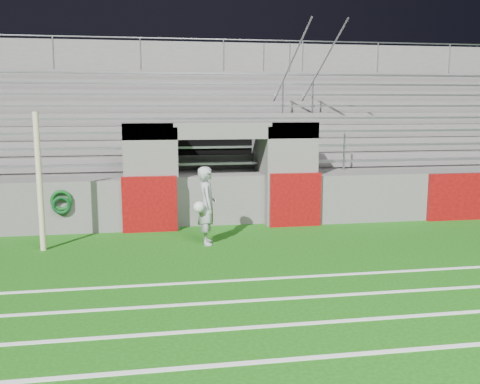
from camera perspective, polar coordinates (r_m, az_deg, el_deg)
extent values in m
plane|color=#15520D|center=(10.42, 0.57, -7.60)|extent=(90.00, 90.00, 0.00)
cylinder|color=beige|center=(11.78, -20.60, 0.98)|extent=(0.12, 0.12, 2.89)
cube|color=white|center=(6.78, 6.84, -17.21)|extent=(28.00, 0.09, 0.01)
cube|color=white|center=(7.65, 4.67, -13.97)|extent=(28.00, 0.09, 0.01)
cube|color=white|center=(8.56, 2.99, -11.38)|extent=(28.00, 0.09, 0.01)
cube|color=white|center=(9.48, 1.66, -9.29)|extent=(28.00, 0.09, 0.01)
cube|color=#5B5856|center=(13.42, -9.68, 1.77)|extent=(1.20, 1.00, 2.60)
cube|color=#5B5856|center=(13.89, 5.35, 2.11)|extent=(1.20, 1.00, 2.60)
cube|color=black|center=(15.22, -2.88, 2.57)|extent=(2.60, 0.20, 2.50)
cube|color=#5B5856|center=(14.04, -7.02, 1.95)|extent=(0.10, 2.20, 2.50)
cube|color=#5B5856|center=(14.32, 2.21, 2.16)|extent=(0.10, 2.20, 2.50)
cube|color=#5B5856|center=(13.44, -2.07, 6.61)|extent=(4.80, 1.00, 0.40)
cube|color=#5B5856|center=(17.35, -3.72, 3.06)|extent=(26.00, 8.00, 0.20)
cube|color=#5B5856|center=(17.43, -3.70, 1.01)|extent=(26.00, 8.00, 1.05)
cube|color=#630809|center=(12.97, -9.60, -1.29)|extent=(1.30, 0.15, 1.35)
cube|color=#630809|center=(13.45, 5.92, -0.83)|extent=(1.30, 0.15, 1.35)
cube|color=#630809|center=(15.39, 23.03, -0.44)|extent=(2.20, 0.15, 1.25)
cube|color=#92959A|center=(14.43, -2.53, 3.09)|extent=(23.00, 0.28, 0.06)
cube|color=#5B5856|center=(15.27, -2.92, 3.31)|extent=(24.00, 0.75, 0.38)
cube|color=#92959A|center=(15.13, -2.89, 4.82)|extent=(23.00, 0.28, 0.06)
cube|color=#5B5856|center=(15.99, -3.24, 4.26)|extent=(24.00, 0.75, 0.76)
cube|color=#92959A|center=(15.85, -3.22, 6.39)|extent=(23.00, 0.28, 0.06)
cube|color=#5B5856|center=(16.72, -3.54, 5.13)|extent=(24.00, 0.75, 1.14)
cube|color=#92959A|center=(16.58, -3.53, 7.83)|extent=(23.00, 0.28, 0.06)
cube|color=#5B5856|center=(17.45, -3.81, 5.92)|extent=(24.00, 0.75, 1.52)
cube|color=#92959A|center=(17.32, -3.81, 9.14)|extent=(23.00, 0.28, 0.06)
cube|color=#5B5856|center=(18.19, -4.06, 6.66)|extent=(24.00, 0.75, 1.90)
cube|color=#92959A|center=(18.07, -4.07, 10.35)|extent=(23.00, 0.28, 0.06)
cube|color=#5B5856|center=(18.93, -4.29, 7.33)|extent=(24.00, 0.75, 2.28)
cube|color=#92959A|center=(18.83, -4.31, 11.46)|extent=(23.00, 0.28, 0.06)
cube|color=#5B5856|center=(19.67, -4.50, 7.95)|extent=(24.00, 0.75, 2.66)
cube|color=#92959A|center=(19.60, -4.53, 12.48)|extent=(23.00, 0.28, 0.06)
cube|color=#5B5856|center=(20.34, -4.68, 8.18)|extent=(26.00, 0.60, 5.29)
cylinder|color=#A5A8AD|center=(14.65, 7.37, 4.21)|extent=(0.05, 0.05, 1.00)
cylinder|color=#A5A8AD|center=(17.49, 4.58, 10.05)|extent=(0.05, 0.05, 1.00)
cylinder|color=#A5A8AD|center=(20.49, 2.52, 14.21)|extent=(0.05, 0.05, 1.00)
cylinder|color=#A5A8AD|center=(17.50, 4.60, 11.69)|extent=(0.05, 6.02, 3.08)
cylinder|color=#A5A8AD|center=(14.97, 11.05, 4.23)|extent=(0.05, 0.05, 1.00)
cylinder|color=#A5A8AD|center=(17.76, 7.75, 9.99)|extent=(0.05, 0.05, 1.00)
cylinder|color=#A5A8AD|center=(20.72, 5.31, 14.13)|extent=(0.05, 0.05, 1.00)
cylinder|color=#A5A8AD|center=(17.77, 7.79, 11.60)|extent=(0.05, 6.02, 3.08)
cylinder|color=#A5A8AD|center=(20.30, -19.32, 13.90)|extent=(0.05, 0.05, 1.10)
cylinder|color=#A5A8AD|center=(20.04, -10.57, 14.32)|extent=(0.05, 0.05, 1.10)
cylinder|color=#A5A8AD|center=(20.23, -1.77, 14.42)|extent=(0.05, 0.05, 1.10)
cylinder|color=#A5A8AD|center=(20.86, 6.68, 14.21)|extent=(0.05, 0.05, 1.10)
cylinder|color=#A5A8AD|center=(21.88, 14.47, 13.75)|extent=(0.05, 0.05, 1.10)
cylinder|color=#A5A8AD|center=(23.24, 21.43, 13.13)|extent=(0.05, 0.05, 1.10)
cylinder|color=#A5A8AD|center=(20.18, -4.71, 15.98)|extent=(24.00, 0.05, 0.05)
imported|color=#9DA1A6|center=(11.66, -3.54, -1.45)|extent=(0.43, 0.64, 1.71)
sphere|color=white|center=(11.39, -4.40, -1.62)|extent=(0.25, 0.25, 0.25)
torus|color=#0E4617|center=(13.11, -18.51, -0.86)|extent=(0.51, 0.09, 0.51)
torus|color=#0B3817|center=(13.08, -18.52, -1.35)|extent=(0.44, 0.08, 0.44)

